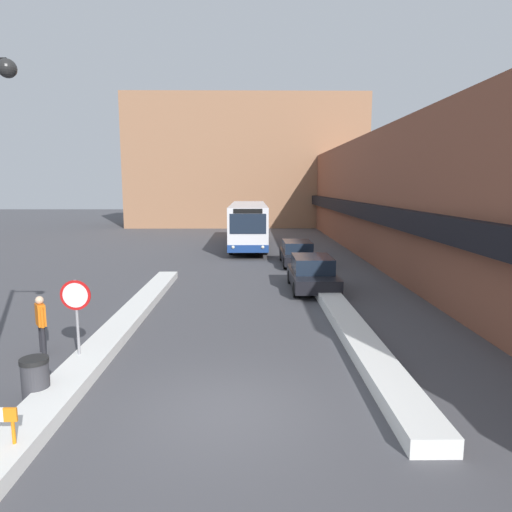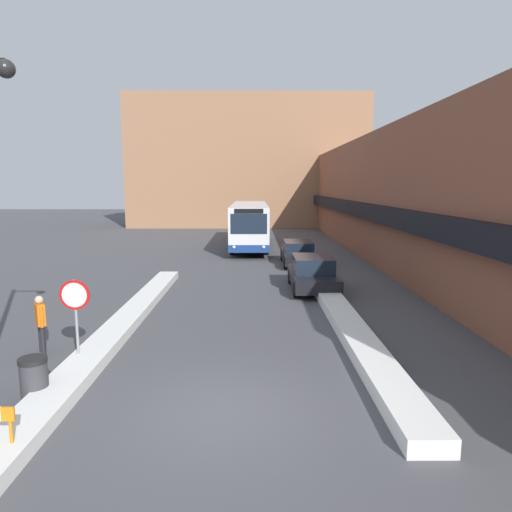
{
  "view_description": "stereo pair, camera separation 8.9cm",
  "coord_description": "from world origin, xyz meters",
  "px_view_note": "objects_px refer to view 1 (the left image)",
  "views": [
    {
      "loc": [
        0.5,
        -8.62,
        4.55
      ],
      "look_at": [
        0.7,
        8.49,
        1.89
      ],
      "focal_mm": 32.0,
      "sensor_mm": 36.0,
      "label": 1
    },
    {
      "loc": [
        0.59,
        -8.62,
        4.55
      ],
      "look_at": [
        0.7,
        8.49,
        1.89
      ],
      "focal_mm": 32.0,
      "sensor_mm": 36.0,
      "label": 2
    }
  ],
  "objects_px": {
    "parked_car_front": "(312,273)",
    "trash_bin": "(35,379)",
    "stop_sign": "(76,304)",
    "parked_car_middle": "(297,253)",
    "pedestrian": "(41,319)",
    "city_bus": "(248,224)"
  },
  "relations": [
    {
      "from": "pedestrian",
      "to": "trash_bin",
      "type": "distance_m",
      "value": 3.07
    },
    {
      "from": "pedestrian",
      "to": "trash_bin",
      "type": "relative_size",
      "value": 1.69
    },
    {
      "from": "city_bus",
      "to": "trash_bin",
      "type": "relative_size",
      "value": 13.21
    },
    {
      "from": "parked_car_front",
      "to": "trash_bin",
      "type": "relative_size",
      "value": 4.46
    },
    {
      "from": "city_bus",
      "to": "parked_car_front",
      "type": "relative_size",
      "value": 2.96
    },
    {
      "from": "parked_car_front",
      "to": "pedestrian",
      "type": "bearing_deg",
      "value": -137.87
    },
    {
      "from": "city_bus",
      "to": "trash_bin",
      "type": "distance_m",
      "value": 25.03
    },
    {
      "from": "city_bus",
      "to": "pedestrian",
      "type": "height_order",
      "value": "city_bus"
    },
    {
      "from": "parked_car_middle",
      "to": "trash_bin",
      "type": "xyz_separation_m",
      "value": [
        -7.28,
        -16.92,
        -0.21
      ]
    },
    {
      "from": "parked_car_front",
      "to": "trash_bin",
      "type": "xyz_separation_m",
      "value": [
        -7.28,
        -10.41,
        -0.26
      ]
    },
    {
      "from": "parked_car_front",
      "to": "parked_car_middle",
      "type": "height_order",
      "value": "parked_car_front"
    },
    {
      "from": "parked_car_front",
      "to": "trash_bin",
      "type": "bearing_deg",
      "value": -124.95
    },
    {
      "from": "city_bus",
      "to": "pedestrian",
      "type": "xyz_separation_m",
      "value": [
        -5.53,
        -21.79,
        -0.79
      ]
    },
    {
      "from": "stop_sign",
      "to": "trash_bin",
      "type": "relative_size",
      "value": 2.35
    },
    {
      "from": "parked_car_front",
      "to": "pedestrian",
      "type": "height_order",
      "value": "pedestrian"
    },
    {
      "from": "parked_car_front",
      "to": "parked_car_middle",
      "type": "relative_size",
      "value": 0.93
    },
    {
      "from": "parked_car_middle",
      "to": "pedestrian",
      "type": "xyz_separation_m",
      "value": [
        -8.4,
        -14.11,
        0.27
      ]
    },
    {
      "from": "parked_car_middle",
      "to": "city_bus",
      "type": "bearing_deg",
      "value": 110.49
    },
    {
      "from": "parked_car_front",
      "to": "stop_sign",
      "type": "xyz_separation_m",
      "value": [
        -7.06,
        -8.52,
        0.88
      ]
    },
    {
      "from": "city_bus",
      "to": "parked_car_front",
      "type": "distance_m",
      "value": 14.52
    },
    {
      "from": "parked_car_middle",
      "to": "parked_car_front",
      "type": "bearing_deg",
      "value": -90.0
    },
    {
      "from": "city_bus",
      "to": "pedestrian",
      "type": "relative_size",
      "value": 7.84
    }
  ]
}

